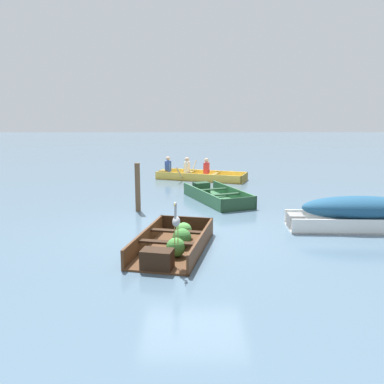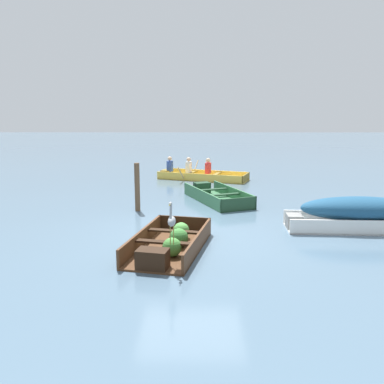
# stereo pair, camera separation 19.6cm
# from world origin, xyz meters

# --- Properties ---
(ground_plane) EXTENTS (80.00, 80.00, 0.00)m
(ground_plane) POSITION_xyz_m (0.00, 0.00, 0.00)
(ground_plane) COLOR slate
(dinghy_dark_varnish_foreground) EXTENTS (1.79, 2.83, 0.44)m
(dinghy_dark_varnish_foreground) POSITION_xyz_m (-0.41, -1.17, 0.17)
(dinghy_dark_varnish_foreground) COLOR #4C2D19
(dinghy_dark_varnish_foreground) RESTS_ON ground
(skiff_green_near_moored) EXTENTS (2.15, 3.12, 0.39)m
(skiff_green_near_moored) POSITION_xyz_m (0.74, 3.74, 0.13)
(skiff_green_near_moored) COLOR #387047
(skiff_green_near_moored) RESTS_ON ground
(skiff_white_mid_moored) EXTENTS (3.53, 1.11, 0.82)m
(skiff_white_mid_moored) POSITION_xyz_m (4.03, 0.41, 0.46)
(skiff_white_mid_moored) COLOR white
(skiff_white_mid_moored) RESTS_ON ground
(rowboat_yellow_with_crew) EXTENTS (3.78, 2.49, 0.88)m
(rowboat_yellow_with_crew) POSITION_xyz_m (0.18, 7.77, 0.18)
(rowboat_yellow_with_crew) COLOR #E5BC47
(rowboat_yellow_with_crew) RESTS_ON ground
(heron_on_dinghy) EXTENTS (0.16, 0.45, 0.84)m
(heron_on_dinghy) POSITION_xyz_m (-0.34, -2.07, 0.90)
(heron_on_dinghy) COLOR olive
(heron_on_dinghy) RESTS_ON dinghy_dark_varnish_foreground
(mooring_post) EXTENTS (0.15, 0.15, 1.38)m
(mooring_post) POSITION_xyz_m (-1.55, 2.30, 0.69)
(mooring_post) COLOR brown
(mooring_post) RESTS_ON ground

